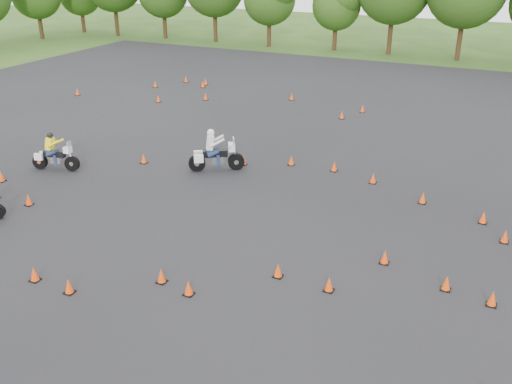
{
  "coord_description": "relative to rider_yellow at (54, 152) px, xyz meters",
  "views": [
    {
      "loc": [
        8.15,
        -13.47,
        9.7
      ],
      "look_at": [
        0.0,
        4.0,
        1.2
      ],
      "focal_mm": 40.0,
      "sensor_mm": 36.0,
      "label": 1
    }
  ],
  "objects": [
    {
      "name": "ground",
      "position": [
        10.59,
        -4.85,
        -0.88
      ],
      "size": [
        140.0,
        140.0,
        0.0
      ],
      "primitive_type": "plane",
      "color": "#2D5119",
      "rests_on": "ground"
    },
    {
      "name": "asphalt_pad",
      "position": [
        10.59,
        1.15,
        -0.88
      ],
      "size": [
        62.0,
        62.0,
        0.0
      ],
      "primitive_type": "plane",
      "color": "black",
      "rests_on": "ground"
    },
    {
      "name": "treeline",
      "position": [
        14.26,
        30.59,
        3.81
      ],
      "size": [
        86.86,
        32.47,
        11.09
      ],
      "color": "#294814",
      "rests_on": "ground"
    },
    {
      "name": "traffic_cones",
      "position": [
        10.58,
        0.66,
        -0.65
      ],
      "size": [
        36.37,
        33.18,
        0.45
      ],
      "color": "#F5460A",
      "rests_on": "asphalt_pad"
    },
    {
      "name": "rider_yellow",
      "position": [
        0.0,
        0.0,
        0.0
      ],
      "size": [
        2.37,
        1.27,
        1.75
      ],
      "primitive_type": null,
      "rotation": [
        0.0,
        0.0,
        0.27
      ],
      "color": "yellow",
      "rests_on": "ground"
    },
    {
      "name": "rider_white",
      "position": [
        6.73,
        3.12,
        0.12
      ],
      "size": [
        2.61,
        2.02,
        1.99
      ],
      "primitive_type": null,
      "rotation": [
        0.0,
        0.0,
        0.55
      ],
      "color": "silver",
      "rests_on": "ground"
    }
  ]
}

